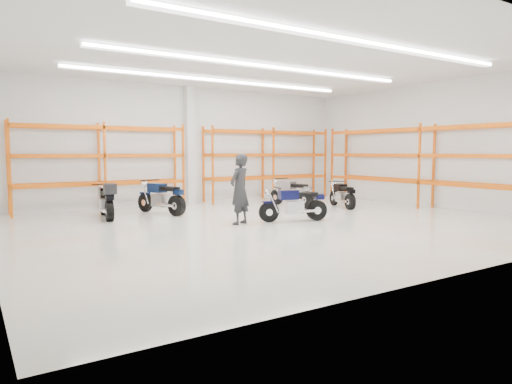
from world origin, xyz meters
TOP-DOWN VIEW (x-y plane):
  - ground at (0.00, 0.00)m, footprint 14.00×14.00m
  - room_shell at (0.00, 0.03)m, footprint 14.02×12.02m
  - motorcycle_main at (0.71, 0.02)m, footprint 1.99×0.91m
  - motorcycle_back_a at (-3.81, 3.39)m, footprint 0.70×2.16m
  - motorcycle_back_b at (-2.01, 3.53)m, footprint 0.96×2.15m
  - motorcycle_back_c at (2.71, 2.85)m, footprint 0.69×2.08m
  - motorcycle_back_d at (4.07, 1.67)m, footprint 0.84×1.85m
  - standing_man at (-0.95, 0.43)m, footprint 0.84×0.73m
  - structural_column at (0.00, 5.82)m, footprint 0.32×0.32m
  - pallet_racking_back_left at (-3.40, 5.48)m, footprint 5.67×0.87m
  - pallet_racking_back_right at (3.40, 5.48)m, footprint 5.67×0.87m
  - pallet_racking_side at (6.48, 0.00)m, footprint 0.87×9.07m

SIDE VIEW (x-z plane):
  - ground at x=0.00m, z-range 0.00..0.00m
  - motorcycle_back_d at x=4.07m, z-range -0.03..0.90m
  - motorcycle_main at x=0.71m, z-range -0.03..0.97m
  - motorcycle_back_c at x=2.71m, z-range -0.03..0.99m
  - motorcycle_back_b at x=-2.01m, z-range -0.03..1.06m
  - motorcycle_back_a at x=-3.81m, z-range -0.02..1.09m
  - standing_man at x=-0.95m, z-range 0.00..1.95m
  - pallet_racking_back_left at x=-3.40m, z-range 0.29..3.29m
  - pallet_racking_back_right at x=3.40m, z-range 0.29..3.29m
  - pallet_racking_side at x=6.48m, z-range 0.31..3.31m
  - structural_column at x=0.00m, z-range 0.00..4.50m
  - room_shell at x=0.00m, z-range 1.03..5.54m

